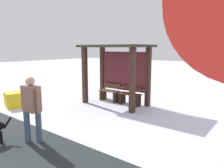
{
  "coord_description": "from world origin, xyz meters",
  "views": [
    {
      "loc": [
        5.11,
        -6.77,
        2.27
      ],
      "look_at": [
        0.32,
        -0.63,
        0.95
      ],
      "focal_mm": 34.28,
      "sensor_mm": 36.0,
      "label": 1
    }
  ],
  "objects": [
    {
      "name": "bench_center_inside",
      "position": [
        0.52,
        0.29,
        0.32
      ],
      "size": [
        0.94,
        0.4,
        0.75
      ],
      "color": "#532A18",
      "rests_on": "ground"
    },
    {
      "name": "grit_bin",
      "position": [
        -2.89,
        -2.77,
        0.28
      ],
      "size": [
        0.83,
        0.74,
        0.57
      ],
      "primitive_type": "cube",
      "rotation": [
        0.0,
        0.0,
        -0.29
      ],
      "color": "yellow",
      "rests_on": "ground"
    },
    {
      "name": "person_walking",
      "position": [
        0.57,
        -4.07,
        0.95
      ],
      "size": [
        0.65,
        0.32,
        1.61
      ],
      "color": "#936955",
      "rests_on": "ground"
    },
    {
      "name": "bus_shelter",
      "position": [
        0.0,
        0.16,
        1.72
      ],
      "size": [
        2.79,
        1.6,
        2.39
      ],
      "color": "#3A2319",
      "rests_on": "ground"
    },
    {
      "name": "bench_left_inside",
      "position": [
        -0.52,
        0.29,
        0.32
      ],
      "size": [
        0.94,
        0.4,
        0.75
      ],
      "color": "brown",
      "rests_on": "ground"
    },
    {
      "name": "ground_plane",
      "position": [
        0.0,
        0.0,
        0.0
      ],
      "size": [
        60.0,
        60.0,
        0.0
      ],
      "primitive_type": "plane",
      "color": "white"
    }
  ]
}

